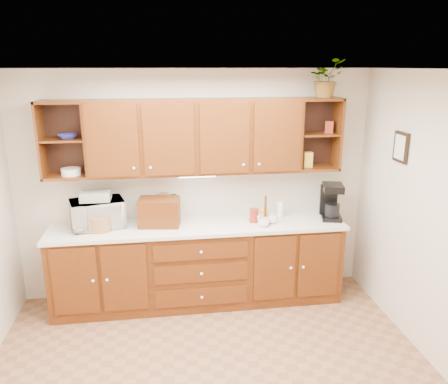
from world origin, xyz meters
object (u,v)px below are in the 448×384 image
object	(u,v)px
microwave	(97,214)
bread_box	(159,212)
potted_plant	(326,78)
coffee_maker	(331,202)

from	to	relation	value
microwave	bread_box	xyz separation A→B (m)	(0.66, -0.05, 0.00)
bread_box	potted_plant	size ratio (longest dim) A/B	1.07
bread_box	coffee_maker	xyz separation A→B (m)	(1.94, -0.04, 0.04)
bread_box	coffee_maker	bearing A→B (deg)	6.63
microwave	coffee_maker	size ratio (longest dim) A/B	1.35
coffee_maker	potted_plant	size ratio (longest dim) A/B	1.00
bread_box	coffee_maker	distance (m)	1.94
coffee_maker	potted_plant	bearing A→B (deg)	162.33
bread_box	coffee_maker	world-z (taller)	coffee_maker
coffee_maker	potted_plant	distance (m)	1.37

